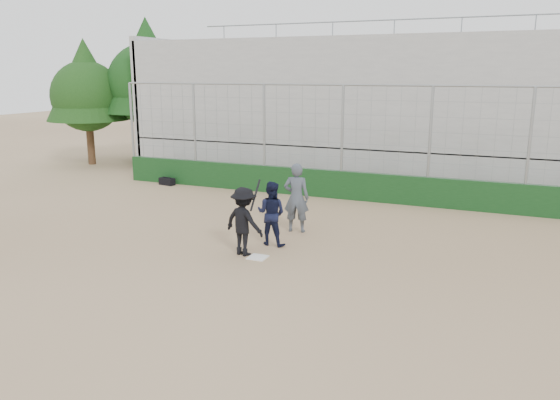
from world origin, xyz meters
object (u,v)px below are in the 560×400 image
at_px(catcher_crouched, 271,224).
at_px(equipment_bag, 167,181).
at_px(umpire, 296,201).
at_px(batter_at_plate, 244,221).

relative_size(catcher_crouched, equipment_bag, 1.63).
bearing_deg(equipment_bag, umpire, -29.91).
bearing_deg(umpire, equipment_bag, -40.36).
height_order(catcher_crouched, umpire, umpire).
relative_size(batter_at_plate, equipment_bag, 2.64).
relative_size(batter_at_plate, catcher_crouched, 1.62).
distance_m(catcher_crouched, equipment_bag, 8.97).
bearing_deg(batter_at_plate, umpire, 79.09).
xyz_separation_m(catcher_crouched, equipment_bag, (-7.03, 5.55, -0.43)).
bearing_deg(catcher_crouched, batter_at_plate, -107.72).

